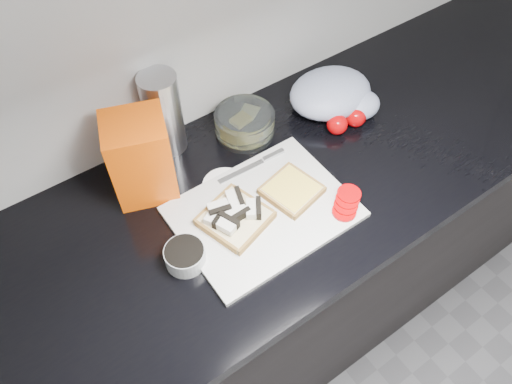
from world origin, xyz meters
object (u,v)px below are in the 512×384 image
Objects in this scene: cutting_board at (263,212)px; steel_canister at (163,114)px; glass_bowl at (245,124)px; bread_bag at (141,158)px.

steel_canister reaches higher than cutting_board.
cutting_board is at bearing -114.87° from glass_bowl.
cutting_board is 2.53× the size of glass_bowl.
glass_bowl reaches higher than cutting_board.
glass_bowl is at bearing -21.75° from steel_canister.
bread_bag is at bearing -139.23° from steel_canister.
bread_bag reaches higher than cutting_board.
cutting_board is 1.79× the size of steel_canister.
bread_bag is 0.96× the size of steel_canister.
bread_bag is (-0.30, -0.02, 0.08)m from glass_bowl.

